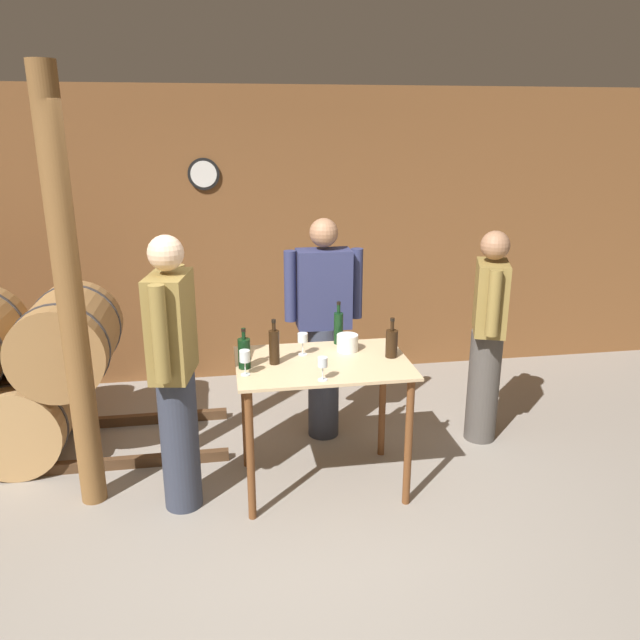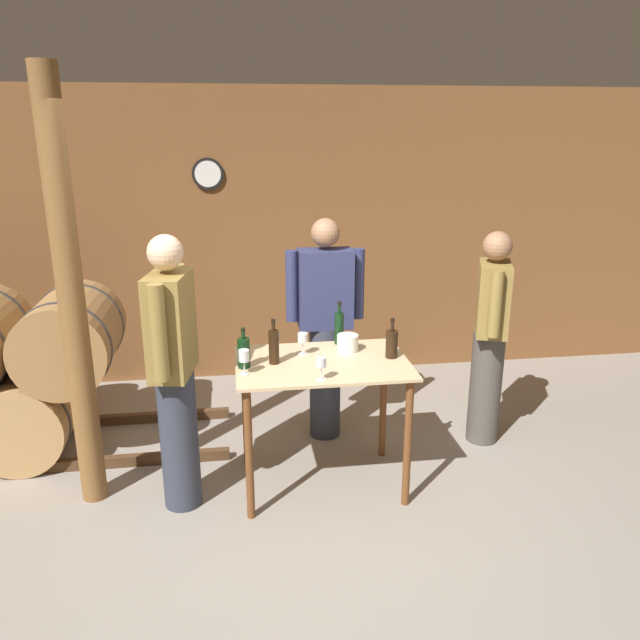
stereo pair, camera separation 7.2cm
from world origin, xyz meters
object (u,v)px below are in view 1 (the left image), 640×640
object	(u,v)px
wine_bottle_left	(274,346)
wine_glass_near_right	(323,363)
wine_bottle_right	(392,343)
wine_glass_near_left	(245,357)
person_visitor_bearded	(324,325)
person_host	(488,334)
person_visitor_with_scarf	(174,370)
wooden_post	(71,302)
wine_bottle_far_left	(244,353)
ice_bucket	(347,343)
wine_glass_near_center	(303,339)
wine_bottle_center	(338,327)

from	to	relation	value
wine_bottle_left	wine_glass_near_right	size ratio (longest dim) A/B	2.04
wine_bottle_right	wine_glass_near_right	bearing A→B (deg)	-148.70
wine_glass_near_left	person_visitor_bearded	distance (m)	1.07
person_host	wine_bottle_right	bearing A→B (deg)	-153.43
person_visitor_bearded	person_host	bearing A→B (deg)	-12.52
wine_bottle_left	person_visitor_with_scarf	world-z (taller)	person_visitor_with_scarf
wine_glass_near_right	wine_bottle_left	bearing A→B (deg)	129.39
wine_bottle_left	wooden_post	bearing A→B (deg)	177.75
wine_bottle_far_left	person_visitor_bearded	xyz separation A→B (m)	(0.63, 0.74, -0.09)
wine_glass_near_left	ice_bucket	size ratio (longest dim) A/B	1.10
person_visitor_with_scarf	wine_bottle_right	bearing A→B (deg)	4.41
wine_glass_near_center	person_visitor_with_scarf	size ratio (longest dim) A/B	0.08
wine_glass_near_right	ice_bucket	bearing A→B (deg)	62.09
ice_bucket	person_visitor_bearded	world-z (taller)	person_visitor_bearded
wine_bottle_far_left	person_visitor_with_scarf	size ratio (longest dim) A/B	0.15
person_visitor_with_scarf	wooden_post	bearing A→B (deg)	164.83
wine_bottle_center	person_visitor_with_scarf	distance (m)	1.18
wooden_post	wine_bottle_far_left	xyz separation A→B (m)	(1.02, -0.09, -0.35)
wine_bottle_center	person_host	distance (m)	1.18
wine_glass_near_right	ice_bucket	world-z (taller)	wine_glass_near_right
ice_bucket	person_host	distance (m)	1.17
wine_bottle_far_left	wine_bottle_center	size ratio (longest dim) A/B	0.87
wine_glass_near_right	person_visitor_with_scarf	bearing A→B (deg)	166.93
ice_bucket	person_visitor_bearded	xyz separation A→B (m)	(-0.07, 0.54, -0.04)
wooden_post	ice_bucket	xyz separation A→B (m)	(1.72, 0.11, -0.39)
wine_bottle_center	wine_glass_near_left	xyz separation A→B (m)	(-0.67, -0.47, -0.00)
wine_bottle_center	wooden_post	bearing A→B (deg)	-171.08
wine_glass_near_left	person_host	size ratio (longest dim) A/B	0.10
wine_bottle_left	wine_bottle_center	bearing A→B (deg)	33.16
wooden_post	wine_bottle_left	distance (m)	1.25
wooden_post	wine_glass_near_right	bearing A→B (deg)	-13.91
wine_bottle_left	wine_glass_near_left	distance (m)	0.25
person_visitor_with_scarf	person_host	bearing A→B (deg)	13.49
wine_bottle_left	wine_glass_near_left	world-z (taller)	wine_bottle_left
wine_bottle_far_left	wine_glass_near_right	world-z (taller)	wine_bottle_far_left
wine_glass_near_left	ice_bucket	world-z (taller)	wine_glass_near_left
wine_bottle_far_left	person_host	size ratio (longest dim) A/B	0.16
wine_bottle_center	person_visitor_with_scarf	bearing A→B (deg)	-158.89
person_host	wine_glass_near_left	bearing A→B (deg)	-162.22
wine_bottle_left	wine_glass_near_left	size ratio (longest dim) A/B	1.87
wine_glass_near_center	person_visitor_with_scarf	xyz separation A→B (m)	(-0.82, -0.24, -0.07)
person_host	person_visitor_with_scarf	xyz separation A→B (m)	(-2.26, -0.54, 0.07)
wooden_post	ice_bucket	distance (m)	1.76
wooden_post	person_visitor_bearded	size ratio (longest dim) A/B	1.57
ice_bucket	person_visitor_with_scarf	world-z (taller)	person_visitor_with_scarf
wine_bottle_center	ice_bucket	size ratio (longest dim) A/B	2.10
wine_glass_near_right	wooden_post	bearing A→B (deg)	166.09
wine_bottle_right	person_visitor_bearded	distance (m)	0.78
wine_glass_near_right	wine_glass_near_center	bearing A→B (deg)	97.53
wine_bottle_far_left	wine_bottle_center	world-z (taller)	wine_bottle_center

